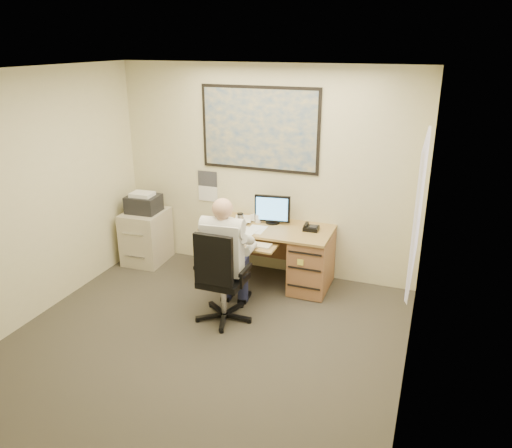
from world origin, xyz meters
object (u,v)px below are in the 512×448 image
(desk, at_px, (293,252))
(filing_cabinet, at_px, (146,232))
(person, at_px, (224,260))
(office_chair, at_px, (222,295))

(desk, xyz_separation_m, filing_cabinet, (-2.13, -0.01, -0.01))
(desk, height_order, person, person)
(filing_cabinet, height_order, person, person)
(desk, bearing_deg, filing_cabinet, -179.63)
(desk, xyz_separation_m, office_chair, (-0.48, -1.12, -0.13))
(desk, relative_size, office_chair, 1.47)
(desk, relative_size, filing_cabinet, 1.58)
(filing_cabinet, distance_m, person, 1.96)
(desk, distance_m, person, 1.18)
(office_chair, bearing_deg, filing_cabinet, 146.20)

